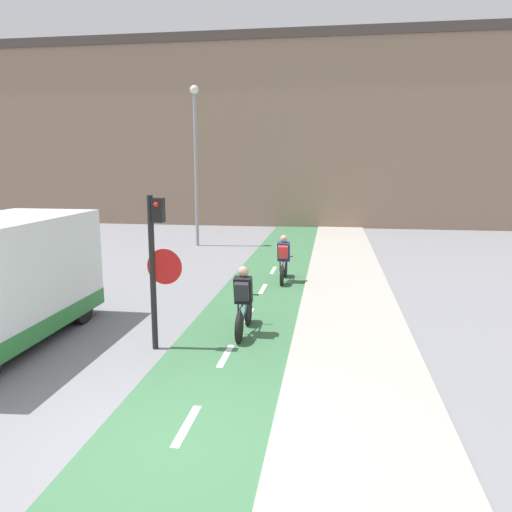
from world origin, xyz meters
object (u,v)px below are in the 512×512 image
traffic_light_pole (156,255)px  cyclist_near (243,302)px  cyclist_far (284,259)px  street_lamp_far (196,149)px

traffic_light_pole → cyclist_near: bearing=36.2°
cyclist_near → cyclist_far: cyclist_near is taller
traffic_light_pole → cyclist_far: (1.81, 5.81, -1.13)m
street_lamp_far → cyclist_far: bearing=-54.8°
traffic_light_pole → street_lamp_far: size_ratio=0.44×
traffic_light_pole → street_lamp_far: bearing=101.8°
cyclist_far → cyclist_near: bearing=-94.4°
street_lamp_far → cyclist_far: street_lamp_far is taller
street_lamp_far → cyclist_near: 12.04m
traffic_light_pole → cyclist_far: traffic_light_pole is taller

